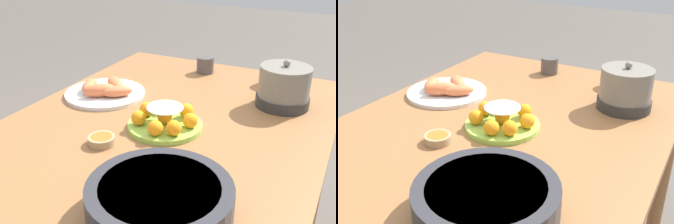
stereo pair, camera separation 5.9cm
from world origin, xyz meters
TOP-DOWN VIEW (x-y plane):
  - dining_table at (0.00, 0.00)m, footprint 1.24×0.99m
  - cake_plate at (0.07, 0.01)m, footprint 0.23×0.23m
  - serving_bowl at (0.44, 0.19)m, footprint 0.32×0.32m
  - sauce_bowl at (0.24, -0.10)m, footprint 0.08×0.08m
  - seafood_platter at (-0.07, -0.31)m, footprint 0.30×0.30m
  - cup_near at (-0.48, -0.07)m, footprint 0.07×0.07m
  - cup_far at (-0.47, 0.22)m, footprint 0.09×0.09m
  - warming_pot at (-0.27, 0.30)m, footprint 0.18×0.18m

SIDE VIEW (x-z plane):
  - dining_table at x=0.00m, z-range 0.26..0.97m
  - sauce_bowl at x=0.24m, z-range 0.71..0.73m
  - seafood_platter at x=-0.07m, z-range 0.70..0.76m
  - cake_plate at x=0.07m, z-range 0.70..0.78m
  - cup_far at x=-0.47m, z-range 0.71..0.78m
  - cup_near at x=-0.48m, z-range 0.71..0.78m
  - serving_bowl at x=0.44m, z-range 0.71..0.79m
  - warming_pot at x=-0.27m, z-range 0.69..0.86m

